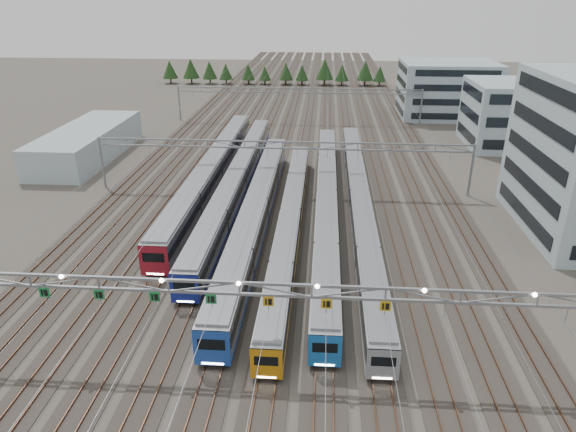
# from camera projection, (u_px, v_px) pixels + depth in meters

# --- Properties ---
(ground) EXTENTS (400.00, 400.00, 0.00)m
(ground) POSITION_uv_depth(u_px,v_px,m) (243.00, 364.00, 42.55)
(ground) COLOR #47423A
(ground) RESTS_ON ground
(track_bed) EXTENTS (54.00, 260.00, 5.42)m
(track_bed) POSITION_uv_depth(u_px,v_px,m) (301.00, 103.00, 133.15)
(track_bed) COLOR #2D2823
(track_bed) RESTS_ON ground
(train_a) EXTENTS (3.18, 59.88, 4.16)m
(train_a) POSITION_uv_depth(u_px,v_px,m) (213.00, 170.00, 80.95)
(train_a) COLOR black
(train_a) RESTS_ON ground
(train_b) EXTENTS (2.87, 62.67, 3.73)m
(train_b) POSITION_uv_depth(u_px,v_px,m) (237.00, 179.00, 77.60)
(train_b) COLOR black
(train_b) RESTS_ON ground
(train_c) EXTENTS (3.04, 56.29, 3.97)m
(train_c) POSITION_uv_depth(u_px,v_px,m) (257.00, 210.00, 66.38)
(train_c) COLOR black
(train_c) RESTS_ON ground
(train_d) EXTENTS (2.57, 55.08, 3.33)m
(train_d) POSITION_uv_depth(u_px,v_px,m) (290.00, 219.00, 64.60)
(train_d) COLOR black
(train_d) RESTS_ON ground
(train_e) EXTENTS (2.75, 64.59, 3.58)m
(train_e) POSITION_uv_depth(u_px,v_px,m) (326.00, 200.00, 70.16)
(train_e) COLOR black
(train_e) RESTS_ON ground
(train_f) EXTENTS (2.61, 68.33, 3.39)m
(train_f) POSITION_uv_depth(u_px,v_px,m) (359.00, 200.00, 70.52)
(train_f) COLOR black
(train_f) RESTS_ON ground
(gantry_near) EXTENTS (56.36, 0.61, 8.08)m
(gantry_near) POSITION_uv_depth(u_px,v_px,m) (239.00, 292.00, 39.58)
(gantry_near) COLOR gray
(gantry_near) RESTS_ON ground
(gantry_mid) EXTENTS (56.36, 0.36, 8.00)m
(gantry_mid) POSITION_uv_depth(u_px,v_px,m) (282.00, 151.00, 76.45)
(gantry_mid) COLOR gray
(gantry_mid) RESTS_ON ground
(gantry_far) EXTENTS (56.36, 0.36, 8.00)m
(gantry_far) POSITION_uv_depth(u_px,v_px,m) (298.00, 95.00, 117.49)
(gantry_far) COLOR gray
(gantry_far) RESTS_ON ground
(depot_bldg_mid) EXTENTS (14.00, 16.00, 12.41)m
(depot_bldg_mid) POSITION_uv_depth(u_px,v_px,m) (506.00, 114.00, 99.81)
(depot_bldg_mid) COLOR #A0B9BF
(depot_bldg_mid) RESTS_ON ground
(depot_bldg_north) EXTENTS (22.00, 18.00, 12.85)m
(depot_bldg_north) POSITION_uv_depth(u_px,v_px,m) (447.00, 89.00, 123.87)
(depot_bldg_north) COLOR #A0B9BF
(depot_bldg_north) RESTS_ON ground
(west_shed) EXTENTS (10.00, 30.00, 5.36)m
(west_shed) POSITION_uv_depth(u_px,v_px,m) (87.00, 143.00, 94.12)
(west_shed) COLOR #A0B9BF
(west_shed) RESTS_ON ground
(treeline) EXTENTS (81.20, 5.60, 7.02)m
(treeline) POSITION_uv_depth(u_px,v_px,m) (285.00, 71.00, 165.34)
(treeline) COLOR #332114
(treeline) RESTS_ON ground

